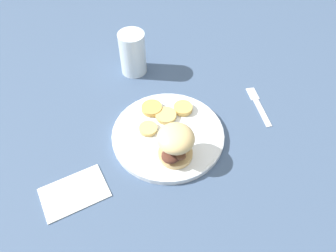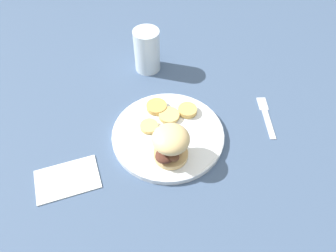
{
  "view_description": "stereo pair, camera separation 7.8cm",
  "coord_description": "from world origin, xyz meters",
  "px_view_note": "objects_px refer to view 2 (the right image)",
  "views": [
    {
      "loc": [
        0.5,
        -0.05,
        0.64
      ],
      "look_at": [
        0.0,
        0.0,
        0.04
      ],
      "focal_mm": 35.0,
      "sensor_mm": 36.0,
      "label": 1
    },
    {
      "loc": [
        0.5,
        0.03,
        0.64
      ],
      "look_at": [
        0.0,
        0.0,
        0.04
      ],
      "focal_mm": 35.0,
      "sensor_mm": 36.0,
      "label": 2
    }
  ],
  "objects_px": {
    "dinner_plate": "(168,134)",
    "sandwich": "(170,144)",
    "fork": "(266,116)",
    "drinking_glass": "(147,51)"
  },
  "relations": [
    {
      "from": "dinner_plate",
      "to": "sandwich",
      "type": "relative_size",
      "value": 2.99
    },
    {
      "from": "dinner_plate",
      "to": "sandwich",
      "type": "xyz_separation_m",
      "value": [
        0.07,
        0.01,
        0.05
      ]
    },
    {
      "from": "dinner_plate",
      "to": "drinking_glass",
      "type": "bearing_deg",
      "value": -164.11
    },
    {
      "from": "dinner_plate",
      "to": "sandwich",
      "type": "bearing_deg",
      "value": 7.32
    },
    {
      "from": "sandwich",
      "to": "drinking_glass",
      "type": "relative_size",
      "value": 0.73
    },
    {
      "from": "dinner_plate",
      "to": "fork",
      "type": "bearing_deg",
      "value": 107.36
    },
    {
      "from": "fork",
      "to": "sandwich",
      "type": "bearing_deg",
      "value": -58.73
    },
    {
      "from": "dinner_plate",
      "to": "sandwich",
      "type": "distance_m",
      "value": 0.09
    },
    {
      "from": "fork",
      "to": "drinking_glass",
      "type": "distance_m",
      "value": 0.38
    },
    {
      "from": "dinner_plate",
      "to": "drinking_glass",
      "type": "height_order",
      "value": "drinking_glass"
    }
  ]
}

